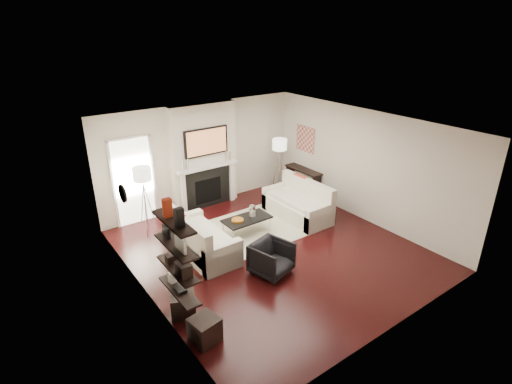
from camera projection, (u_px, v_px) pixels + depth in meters
room_envelope at (273, 192)px, 8.07m from camera, size 6.00×6.00×6.00m
chimney_breast at (204, 157)px, 10.21m from camera, size 1.80×0.25×2.70m
fireplace_surround at (208, 188)px, 10.43m from camera, size 1.30×0.02×1.04m
firebox at (208, 191)px, 10.46m from camera, size 0.75×0.02×0.65m
mantel_pilaster_l at (184, 194)px, 10.01m from camera, size 0.12×0.08×1.10m
mantel_pilaster_r at (232, 181)px, 10.79m from camera, size 0.12×0.08×1.10m
mantel_shelf at (208, 167)px, 10.16m from camera, size 1.70×0.18×0.07m
tv_body at (206, 142)px, 9.92m from camera, size 1.20×0.06×0.70m
tv_screen at (207, 142)px, 9.90m from camera, size 1.10×0.00×0.62m
candlestick_l_tall at (188, 164)px, 9.80m from camera, size 0.04×0.04×0.30m
candlestick_l_short at (183, 166)px, 9.74m from camera, size 0.04×0.04×0.24m
candlestick_r_tall at (226, 156)px, 10.39m from camera, size 0.04×0.04×0.30m
candlestick_r_short at (230, 156)px, 10.47m from camera, size 0.04×0.04×0.24m
hallway_panel at (133, 182)px, 9.41m from camera, size 0.90×0.02×2.10m
door_trim_l at (113, 187)px, 9.13m from camera, size 0.06×0.06×2.16m
door_trim_r at (153, 178)px, 9.65m from camera, size 0.06×0.06×2.16m
door_trim_top at (128, 138)px, 8.97m from camera, size 1.02×0.06×0.06m
rug at (251, 230)px, 9.42m from camera, size 2.60×2.00×0.01m
loveseat_left_base at (203, 245)px, 8.39m from camera, size 0.85×1.80×0.42m
loveseat_left_back at (188, 236)px, 8.09m from camera, size 0.18×1.80×0.80m
loveseat_left_arm_n at (223, 258)px, 7.75m from camera, size 0.85×0.18×0.60m
loveseat_left_arm_s at (185, 226)px, 8.96m from camera, size 0.85×0.18×0.60m
loveseat_left_cushion at (204, 233)px, 8.31m from camera, size 0.63×1.44×0.10m
pillow_left_orange at (180, 222)px, 8.23m from camera, size 0.10×0.42×0.42m
pillow_left_charcoal at (194, 234)px, 7.79m from camera, size 0.10×0.40×0.40m
loveseat_right_base at (297, 209)px, 9.98m from camera, size 0.85×1.80×0.42m
loveseat_right_back at (307, 194)px, 10.04m from camera, size 0.18×1.80×0.80m
loveseat_right_arm_n at (320, 218)px, 9.34m from camera, size 0.85×0.18×0.60m
loveseat_right_arm_s at (277, 195)px, 10.55m from camera, size 0.85×0.18×0.60m
loveseat_right_cushion at (296, 200)px, 9.85m from camera, size 0.63×1.44×0.10m
pillow_right_orange at (300, 183)px, 10.18m from camera, size 0.10×0.42×0.42m
pillow_right_charcoal at (316, 191)px, 9.74m from camera, size 0.10×0.40×0.40m
coffee_table at (247, 219)px, 9.06m from camera, size 1.10×0.55×0.04m
coffee_leg_nw at (234, 237)px, 8.71m from camera, size 0.02×0.02×0.38m
coffee_leg_ne at (270, 225)px, 9.25m from camera, size 0.02×0.02×0.38m
coffee_leg_sw at (223, 230)px, 9.04m from camera, size 0.02×0.02×0.38m
coffee_leg_se at (259, 218)px, 9.58m from camera, size 0.02×0.02×0.38m
hurricane_glass at (252, 211)px, 9.08m from camera, size 0.15×0.15×0.26m
hurricane_candle at (252, 214)px, 9.11m from camera, size 0.10×0.10×0.14m
copper_bowl at (238, 220)px, 8.91m from camera, size 0.27×0.27×0.05m
armchair at (271, 257)px, 7.68m from camera, size 0.84×0.81×0.71m
lamp_left_post at (146, 209)px, 9.10m from camera, size 0.02×0.02×1.20m
lamp_left_shade at (142, 174)px, 8.77m from camera, size 0.40×0.40×0.30m
lamp_left_leg_a at (151, 207)px, 9.16m from camera, size 0.25×0.02×1.23m
lamp_left_leg_b at (142, 208)px, 9.14m from camera, size 0.14×0.22×1.23m
lamp_left_leg_c at (145, 211)px, 9.00m from camera, size 0.14×0.22×1.23m
lamp_right_post at (279, 174)px, 11.20m from camera, size 0.02×0.02×1.20m
lamp_right_shade at (280, 144)px, 10.87m from camera, size 0.40×0.40×0.30m
lamp_right_leg_a at (282, 173)px, 11.26m from camera, size 0.25×0.02×1.23m
lamp_right_leg_b at (275, 173)px, 11.24m from camera, size 0.14×0.22×1.23m
lamp_right_leg_c at (280, 175)px, 11.10m from camera, size 0.14×0.22×1.23m
console_top at (303, 170)px, 11.11m from camera, size 0.35×1.20×0.04m
console_leg_n at (316, 188)px, 10.85m from camera, size 0.30×0.04×0.71m
console_leg_s at (290, 177)px, 11.67m from camera, size 0.30×0.04×0.71m
wall_art at (305, 139)px, 10.99m from camera, size 0.03×0.70×0.70m
shelf_bottom at (180, 291)px, 6.17m from camera, size 0.25×1.00×0.03m
shelf_lower at (178, 269)px, 6.01m from camera, size 0.25×1.00×0.04m
shelf_upper at (175, 246)px, 5.85m from camera, size 0.25×1.00×0.04m
shelf_top at (173, 222)px, 5.69m from camera, size 0.25×1.00×0.04m
decor_magfile_a at (179, 218)px, 5.47m from camera, size 0.12×0.10×0.28m
decor_magfile_b at (167, 208)px, 5.76m from camera, size 0.12×0.10×0.28m
decor_frame_a at (180, 244)px, 5.66m from camera, size 0.04×0.30×0.22m
decor_frame_b at (166, 231)px, 6.04m from camera, size 0.04×0.22×0.18m
decor_wine_rack at (184, 269)px, 5.80m from camera, size 0.18×0.25×0.20m
decor_box_small at (171, 258)px, 6.14m from camera, size 0.15×0.12×0.12m
decor_books at (180, 289)px, 6.13m from camera, size 0.14×0.20×0.05m
decor_box_tall at (172, 277)px, 6.31m from camera, size 0.10×0.10×0.18m
clock_rim at (123, 194)px, 7.13m from camera, size 0.04×0.34×0.34m
clock_face at (124, 193)px, 7.14m from camera, size 0.01×0.29×0.29m
ottoman_near at (183, 304)px, 6.64m from camera, size 0.53×0.53×0.40m
ottoman_far at (205, 330)px, 6.09m from camera, size 0.46×0.46×0.40m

